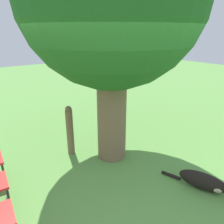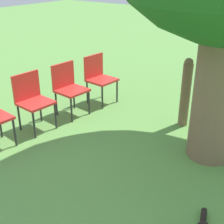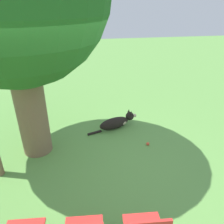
% 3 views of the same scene
% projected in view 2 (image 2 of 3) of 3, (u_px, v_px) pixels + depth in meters
% --- Properties ---
extents(ground_plane, '(30.00, 30.00, 0.00)m').
position_uv_depth(ground_plane, '(130.00, 181.00, 3.51)').
color(ground_plane, '#609947').
extents(fence_post, '(0.14, 0.14, 1.04)m').
position_uv_depth(fence_post, '(186.00, 92.00, 4.56)').
color(fence_post, brown).
rests_on(fence_post, ground_plane).
extents(red_chair_1, '(0.46, 0.48, 0.83)m').
position_uv_depth(red_chair_1, '(32.00, 98.00, 4.48)').
color(red_chair_1, red).
rests_on(red_chair_1, ground_plane).
extents(red_chair_2, '(0.46, 0.48, 0.83)m').
position_uv_depth(red_chair_2, '(68.00, 86.00, 4.93)').
color(red_chair_2, red).
rests_on(red_chair_2, ground_plane).
extents(red_chair_3, '(0.46, 0.48, 0.83)m').
position_uv_depth(red_chair_3, '(99.00, 76.00, 5.39)').
color(red_chair_3, red).
rests_on(red_chair_3, ground_plane).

